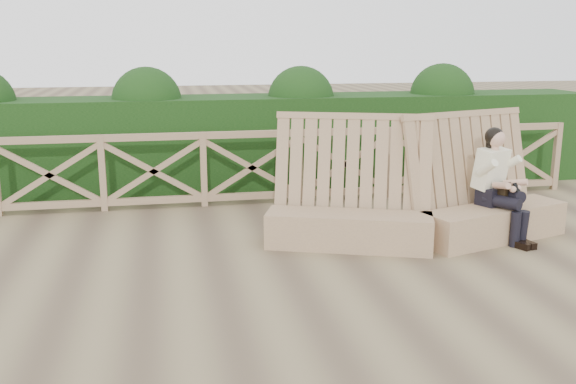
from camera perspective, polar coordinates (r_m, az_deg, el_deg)
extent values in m
plane|color=brown|center=(6.36, 1.20, -8.71)|extent=(60.00, 60.00, 0.00)
cube|color=#8F6C52|center=(7.61, 5.42, -3.40)|extent=(1.99, 1.13, 0.41)
cube|color=#8F6C52|center=(7.73, 5.64, 1.26)|extent=(1.97, 1.07, 1.53)
cube|color=#8F6C52|center=(8.26, 17.79, -2.64)|extent=(1.99, 1.05, 0.41)
cube|color=#8F6C52|center=(8.31, 16.74, 1.62)|extent=(1.98, 0.99, 1.53)
cube|color=black|center=(8.28, 17.70, -0.33)|extent=(0.43, 0.38, 0.22)
cube|color=#EEE9C4|center=(8.24, 17.59, 2.01)|extent=(0.48, 0.42, 0.52)
sphere|color=tan|center=(8.15, 18.05, 4.54)|extent=(0.28, 0.28, 0.21)
sphere|color=black|center=(8.17, 17.86, 4.71)|extent=(0.30, 0.30, 0.23)
cylinder|color=black|center=(8.10, 18.49, -0.83)|extent=(0.33, 0.48, 0.15)
cylinder|color=black|center=(8.22, 19.06, -0.17)|extent=(0.33, 0.48, 0.16)
cylinder|color=black|center=(8.05, 19.54, -3.19)|extent=(0.16, 0.16, 0.41)
cylinder|color=black|center=(8.13, 20.13, -3.07)|extent=(0.16, 0.16, 0.41)
cube|color=black|center=(8.05, 19.97, -4.46)|extent=(0.18, 0.25, 0.08)
cube|color=black|center=(8.12, 20.48, -4.36)|extent=(0.18, 0.25, 0.08)
cube|color=black|center=(8.18, 18.83, 0.13)|extent=(0.23, 0.19, 0.13)
cube|color=black|center=(8.06, 19.69, 0.31)|extent=(0.10, 0.11, 0.12)
cube|color=brown|center=(9.44, -3.29, 5.16)|extent=(10.10, 0.07, 0.10)
cube|color=brown|center=(9.62, -3.21, -0.34)|extent=(10.10, 0.07, 0.10)
cube|color=black|center=(10.67, -4.15, 4.45)|extent=(12.00, 1.20, 1.50)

